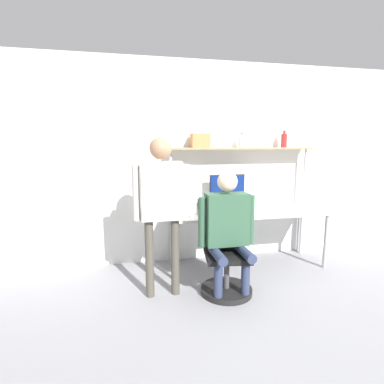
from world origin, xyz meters
The scene contains 13 objects.
ground_plane centered at (0.00, 0.00, 0.00)m, with size 12.00×12.00×0.00m, color gray.
wall_back centered at (0.00, 0.80, 1.35)m, with size 8.00×0.06×2.70m.
desk centered at (0.00, 0.39, 0.68)m, with size 2.08×0.75×0.75m.
shelf_unit centered at (0.00, 0.63, 1.37)m, with size 1.98×0.26×1.56m.
monitor centered at (-0.20, 0.60, 1.01)m, with size 0.49×0.18×0.46m.
laptop centered at (-0.55, 0.27, 0.81)m, with size 0.30×0.21×0.21m.
cell_phone centered at (-0.33, 0.28, 0.75)m, with size 0.07×0.15×0.01m.
office_chair centered at (-0.49, -0.26, 0.27)m, with size 0.56×0.56×0.90m.
person_seated centered at (-0.50, -0.30, 0.78)m, with size 0.62×0.47×1.33m.
person_standing centered at (-1.18, -0.19, 1.08)m, with size 0.58×0.23×1.68m.
bottle_clear centered at (0.00, 0.63, 1.65)m, with size 0.08×0.08×0.19m.
bottle_red centered at (0.62, 0.63, 1.66)m, with size 0.08×0.08×0.23m.
storage_box centered at (-0.58, 0.63, 1.66)m, with size 0.24×0.18×0.18m.
Camera 1 is at (-1.51, -3.21, 1.61)m, focal length 28.00 mm.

